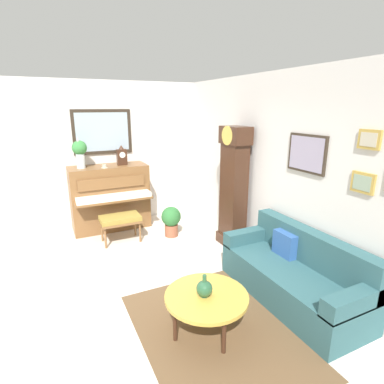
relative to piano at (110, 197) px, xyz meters
name	(u,v)px	position (x,y,z in m)	size (l,w,h in m)	color
ground_plane	(117,294)	(2.23, -0.41, -0.68)	(6.40, 6.00, 0.10)	beige
wall_left	(82,156)	(-0.37, -0.40, 0.79)	(0.13, 4.90, 2.80)	silver
wall_back	(271,170)	(2.25, 1.99, 0.78)	(5.30, 0.13, 2.80)	silver
area_rug	(214,332)	(3.44, 0.36, -0.62)	(2.10, 1.50, 0.01)	brown
piano	(110,197)	(0.00, 0.00, 0.00)	(0.87, 1.44, 1.24)	brown
piano_bench	(120,220)	(0.73, 0.01, -0.22)	(0.42, 0.70, 0.48)	brown
grandfather_clock	(233,191)	(1.68, 1.71, 0.34)	(0.52, 0.34, 2.03)	#3D2316
couch	(294,274)	(3.32, 1.57, -0.31)	(1.90, 0.80, 0.84)	#2D565B
coffee_table	(206,297)	(3.37, 0.30, -0.23)	(0.88, 0.88, 0.43)	gold
mantel_clock	(122,156)	(0.00, 0.27, 0.78)	(0.13, 0.18, 0.38)	#3D2316
flower_vase	(80,151)	(0.00, -0.48, 0.93)	(0.26, 0.26, 0.58)	silver
teacup	(104,167)	(0.16, -0.09, 0.64)	(0.12, 0.12, 0.06)	beige
green_jug	(204,288)	(3.37, 0.27, -0.11)	(0.17, 0.17, 0.24)	#234C33
potted_plant	(171,219)	(0.89, 0.90, -0.30)	(0.36, 0.36, 0.56)	#935138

